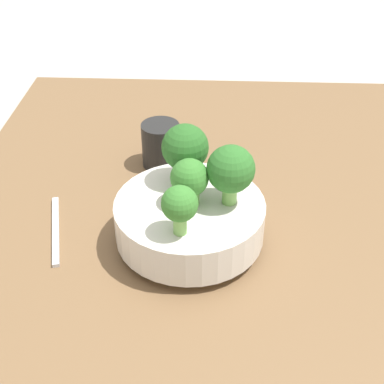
{
  "coord_description": "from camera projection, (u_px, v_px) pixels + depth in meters",
  "views": [
    {
      "loc": [
        0.63,
        -0.0,
        0.56
      ],
      "look_at": [
        0.02,
        -0.03,
        0.12
      ],
      "focal_mm": 50.0,
      "sensor_mm": 36.0,
      "label": 1
    }
  ],
  "objects": [
    {
      "name": "fork",
      "position": [
        58.0,
        230.0,
        0.82
      ],
      "size": [
        0.16,
        0.05,
        0.01
      ],
      "color": "silver",
      "rests_on": "table"
    },
    {
      "name": "cup",
      "position": [
        163.0,
        145.0,
        0.95
      ],
      "size": [
        0.07,
        0.07,
        0.08
      ],
      "color": "black",
      "rests_on": "table"
    },
    {
      "name": "bowl",
      "position": [
        192.0,
        220.0,
        0.78
      ],
      "size": [
        0.22,
        0.22,
        0.07
      ],
      "color": "silver",
      "rests_on": "table"
    },
    {
      "name": "broccoli_floret_center",
      "position": [
        192.0,
        180.0,
        0.74
      ],
      "size": [
        0.05,
        0.05,
        0.07
      ],
      "color": "#609347",
      "rests_on": "bowl"
    },
    {
      "name": "broccoli_floret_back",
      "position": [
        233.0,
        170.0,
        0.73
      ],
      "size": [
        0.07,
        0.07,
        0.09
      ],
      "color": "#7AB256",
      "rests_on": "bowl"
    },
    {
      "name": "broccoli_floret_left",
      "position": [
        188.0,
        148.0,
        0.77
      ],
      "size": [
        0.07,
        0.07,
        0.09
      ],
      "color": "#6BA34C",
      "rests_on": "bowl"
    },
    {
      "name": "broccoli_floret_right",
      "position": [
        182.0,
        205.0,
        0.68
      ],
      "size": [
        0.05,
        0.05,
        0.07
      ],
      "color": "#7AB256",
      "rests_on": "bowl"
    },
    {
      "name": "ground_plane",
      "position": [
        212.0,
        247.0,
        0.84
      ],
      "size": [
        6.0,
        6.0,
        0.0
      ],
      "primitive_type": "plane",
      "color": "#ADA89E"
    },
    {
      "name": "table",
      "position": [
        213.0,
        240.0,
        0.83
      ],
      "size": [
        1.12,
        0.86,
        0.03
      ],
      "color": "brown",
      "rests_on": "ground_plane"
    }
  ]
}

